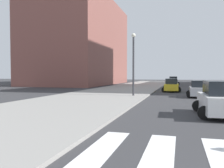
{
  "coord_description": "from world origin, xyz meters",
  "views": [
    {
      "loc": [
        -3.92,
        -3.37,
        2.37
      ],
      "look_at": [
        -12.14,
        25.5,
        1.18
      ],
      "focal_mm": 38.49,
      "sensor_mm": 36.0,
      "label": 1
    }
  ],
  "objects": [
    {
      "name": "sidewalk_kerb_west",
      "position": [
        -12.2,
        20.0,
        0.07
      ],
      "size": [
        10.0,
        120.0,
        0.15
      ],
      "primitive_type": "cube",
      "color": "gray",
      "rests_on": "ground"
    },
    {
      "name": "low_rise_brick_west",
      "position": [
        -27.48,
        51.89,
        10.06
      ],
      "size": [
        16.0,
        32.0,
        20.11
      ],
      "primitive_type": "cube",
      "color": "brown",
      "rests_on": "ground"
    },
    {
      "name": "car_gray_fourth",
      "position": [
        -5.39,
        52.28,
        0.9
      ],
      "size": [
        2.71,
        4.33,
        1.93
      ],
      "rotation": [
        0.0,
        0.0,
        0.0
      ],
      "color": "slate",
      "rests_on": "ground"
    },
    {
      "name": "car_yellow_second",
      "position": [
        -5.05,
        30.43,
        0.85
      ],
      "size": [
        2.56,
        4.07,
        1.81
      ],
      "rotation": [
        0.0,
        0.0,
        0.01
      ],
      "color": "gold",
      "rests_on": "ground"
    },
    {
      "name": "street_lamp",
      "position": [
        -8.69,
        21.63,
        4.07
      ],
      "size": [
        0.44,
        0.44,
        6.55
      ],
      "color": "#38383D",
      "rests_on": "sidewalk_kerb_west"
    },
    {
      "name": "car_silver_nearest",
      "position": [
        -2.06,
        23.07,
        0.82
      ],
      "size": [
        2.46,
        3.93,
        1.75
      ],
      "rotation": [
        0.0,
        0.0,
        -0.01
      ],
      "color": "#B7B7BC",
      "rests_on": "ground"
    },
    {
      "name": "car_white_third",
      "position": [
        -1.7,
        11.3,
        0.94
      ],
      "size": [
        2.95,
        4.59,
        2.01
      ],
      "rotation": [
        0.0,
        0.0,
        0.05
      ],
      "color": "silver",
      "rests_on": "ground"
    },
    {
      "name": "lane_divider_paint",
      "position": [
        0.0,
        40.0,
        0.01
      ],
      "size": [
        0.16,
        80.0,
        0.01
      ],
      "primitive_type": "cube",
      "color": "yellow",
      "rests_on": "ground"
    }
  ]
}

